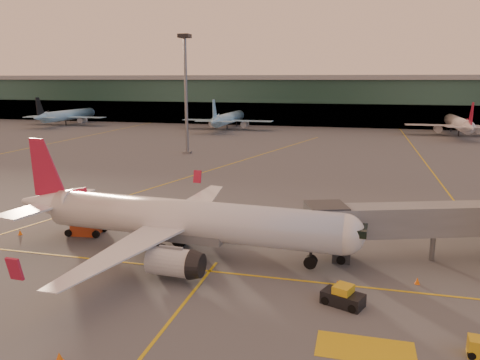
# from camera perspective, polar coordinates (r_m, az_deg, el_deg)

# --- Properties ---
(ground) EXTENTS (600.00, 600.00, 0.00)m
(ground) POSITION_cam_1_polar(r_m,az_deg,el_deg) (38.94, -13.27, -12.87)
(ground) COLOR #4C4F54
(ground) RESTS_ON ground
(taxi_markings) EXTENTS (100.12, 173.00, 0.01)m
(taxi_markings) POSITION_cam_1_polar(r_m,az_deg,el_deg) (80.99, -3.39, 0.60)
(taxi_markings) COLOR gold
(taxi_markings) RESTS_ON ground
(terminal) EXTENTS (400.00, 20.00, 17.60)m
(terminal) POSITION_cam_1_polar(r_m,az_deg,el_deg) (173.83, 8.86, 9.60)
(terminal) COLOR #19382D
(terminal) RESTS_ON ground
(mast_west_near) EXTENTS (2.40, 2.40, 25.60)m
(mast_west_near) POSITION_cam_1_polar(r_m,az_deg,el_deg) (103.85, -6.63, 11.36)
(mast_west_near) COLOR slate
(mast_west_near) RESTS_ON ground
(distant_aircraft_row) EXTENTS (225.00, 34.00, 13.00)m
(distant_aircraft_row) POSITION_cam_1_polar(r_m,az_deg,el_deg) (165.76, -11.05, 6.36)
(distant_aircraft_row) COLOR #88C1E4
(distant_aircraft_row) RESTS_ON ground
(main_airplane) EXTENTS (34.76, 31.31, 10.49)m
(main_airplane) POSITION_cam_1_polar(r_m,az_deg,el_deg) (44.10, -7.56, -4.88)
(main_airplane) COLOR white
(main_airplane) RESTS_ON ground
(jet_bridge) EXTENTS (23.91, 10.69, 5.40)m
(jet_bridge) POSITION_cam_1_polar(r_m,az_deg,el_deg) (46.61, 24.03, -4.62)
(jet_bridge) COLOR slate
(jet_bridge) RESTS_ON ground
(catering_truck) EXTENTS (5.14, 2.64, 3.84)m
(catering_truck) POSITION_cam_1_polar(r_m,az_deg,el_deg) (52.59, -18.52, -3.99)
(catering_truck) COLOR #B93E1A
(catering_truck) RESTS_ON ground
(pushback_tug) EXTENTS (3.36, 2.60, 1.54)m
(pushback_tug) POSITION_cam_1_polar(r_m,az_deg,el_deg) (36.17, 12.43, -13.77)
(pushback_tug) COLOR black
(pushback_tug) RESTS_ON ground
(cone_nose) EXTENTS (0.43, 0.43, 0.54)m
(cone_nose) POSITION_cam_1_polar(r_m,az_deg,el_deg) (41.37, 20.80, -11.43)
(cone_nose) COLOR orange
(cone_nose) RESTS_ON ground
(cone_tail) EXTENTS (0.44, 0.44, 0.56)m
(cone_tail) POSITION_cam_1_polar(r_m,az_deg,el_deg) (55.41, -25.23, -5.80)
(cone_tail) COLOR orange
(cone_tail) RESTS_ON ground
(cone_wing_right) EXTENTS (0.45, 0.45, 0.57)m
(cone_wing_right) POSITION_cam_1_polar(r_m,az_deg,el_deg) (31.31, -21.17, -19.46)
(cone_wing_right) COLOR orange
(cone_wing_right) RESTS_ON ground
(cone_wing_left) EXTENTS (0.40, 0.40, 0.51)m
(cone_wing_left) POSITION_cam_1_polar(r_m,az_deg,el_deg) (60.52, -2.42, -3.17)
(cone_wing_left) COLOR orange
(cone_wing_left) RESTS_ON ground
(cone_fwd) EXTENTS (0.41, 0.41, 0.52)m
(cone_fwd) POSITION_cam_1_polar(r_m,az_deg,el_deg) (39.15, 11.79, -12.25)
(cone_fwd) COLOR orange
(cone_fwd) RESTS_ON ground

